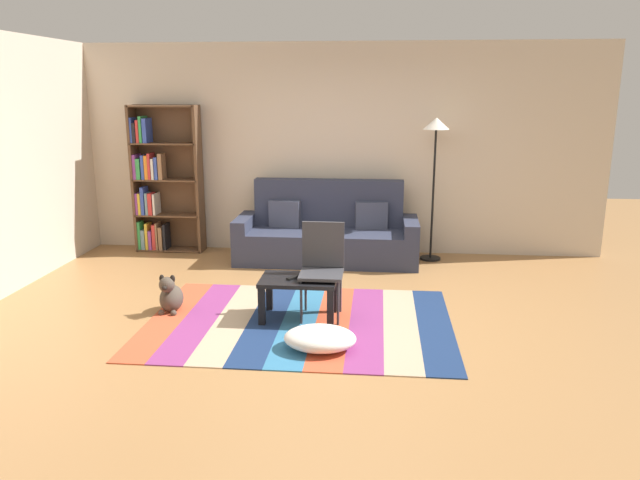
{
  "coord_description": "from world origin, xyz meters",
  "views": [
    {
      "loc": [
        0.51,
        -5.35,
        2.11
      ],
      "look_at": [
        -0.06,
        0.47,
        0.65
      ],
      "focal_mm": 33.87,
      "sensor_mm": 36.0,
      "label": 1
    }
  ],
  "objects_px": {
    "couch": "(327,234)",
    "coffee_table": "(299,286)",
    "pouf": "(320,338)",
    "dog": "(171,296)",
    "bookshelf": "(160,184)",
    "standing_lamp": "(436,142)",
    "folding_chair": "(322,262)",
    "tv_remote": "(293,278)"
  },
  "relations": [
    {
      "from": "couch",
      "to": "coffee_table",
      "type": "relative_size",
      "value": 3.18
    },
    {
      "from": "pouf",
      "to": "dog",
      "type": "distance_m",
      "value": 1.71
    },
    {
      "from": "pouf",
      "to": "bookshelf",
      "type": "bearing_deg",
      "value": 128.75
    },
    {
      "from": "standing_lamp",
      "to": "folding_chair",
      "type": "distance_m",
      "value": 2.6
    },
    {
      "from": "coffee_table",
      "to": "folding_chair",
      "type": "relative_size",
      "value": 0.79
    },
    {
      "from": "couch",
      "to": "pouf",
      "type": "height_order",
      "value": "couch"
    },
    {
      "from": "folding_chair",
      "to": "bookshelf",
      "type": "bearing_deg",
      "value": -175.26
    },
    {
      "from": "standing_lamp",
      "to": "coffee_table",
      "type": "bearing_deg",
      "value": -122.39
    },
    {
      "from": "couch",
      "to": "dog",
      "type": "distance_m",
      "value": 2.41
    },
    {
      "from": "tv_remote",
      "to": "folding_chair",
      "type": "distance_m",
      "value": 0.32
    },
    {
      "from": "pouf",
      "to": "standing_lamp",
      "type": "relative_size",
      "value": 0.34
    },
    {
      "from": "standing_lamp",
      "to": "tv_remote",
      "type": "distance_m",
      "value": 2.87
    },
    {
      "from": "dog",
      "to": "standing_lamp",
      "type": "height_order",
      "value": "standing_lamp"
    },
    {
      "from": "pouf",
      "to": "folding_chair",
      "type": "xyz_separation_m",
      "value": [
        -0.06,
        0.8,
        0.43
      ]
    },
    {
      "from": "standing_lamp",
      "to": "tv_remote",
      "type": "bearing_deg",
      "value": -123.03
    },
    {
      "from": "coffee_table",
      "to": "folding_chair",
      "type": "bearing_deg",
      "value": 28.52
    },
    {
      "from": "bookshelf",
      "to": "tv_remote",
      "type": "relative_size",
      "value": 12.82
    },
    {
      "from": "pouf",
      "to": "standing_lamp",
      "type": "height_order",
      "value": "standing_lamp"
    },
    {
      "from": "dog",
      "to": "tv_remote",
      "type": "bearing_deg",
      "value": -3.76
    },
    {
      "from": "bookshelf",
      "to": "folding_chair",
      "type": "relative_size",
      "value": 2.14
    },
    {
      "from": "bookshelf",
      "to": "standing_lamp",
      "type": "relative_size",
      "value": 1.08
    },
    {
      "from": "pouf",
      "to": "dog",
      "type": "bearing_deg",
      "value": 154.03
    },
    {
      "from": "couch",
      "to": "folding_chair",
      "type": "bearing_deg",
      "value": -86.43
    },
    {
      "from": "bookshelf",
      "to": "tv_remote",
      "type": "height_order",
      "value": "bookshelf"
    },
    {
      "from": "bookshelf",
      "to": "standing_lamp",
      "type": "bearing_deg",
      "value": -1.94
    },
    {
      "from": "dog",
      "to": "folding_chair",
      "type": "relative_size",
      "value": 0.44
    },
    {
      "from": "dog",
      "to": "folding_chair",
      "type": "distance_m",
      "value": 1.52
    },
    {
      "from": "bookshelf",
      "to": "folding_chair",
      "type": "xyz_separation_m",
      "value": [
        2.37,
        -2.22,
        -0.37
      ]
    },
    {
      "from": "coffee_table",
      "to": "bookshelf",
      "type": "bearing_deg",
      "value": 132.7
    },
    {
      "from": "folding_chair",
      "to": "tv_remote",
      "type": "bearing_deg",
      "value": -104.89
    },
    {
      "from": "pouf",
      "to": "folding_chair",
      "type": "bearing_deg",
      "value": 94.06
    },
    {
      "from": "coffee_table",
      "to": "tv_remote",
      "type": "height_order",
      "value": "tv_remote"
    },
    {
      "from": "couch",
      "to": "bookshelf",
      "type": "xyz_separation_m",
      "value": [
        -2.25,
        0.28,
        0.57
      ]
    },
    {
      "from": "bookshelf",
      "to": "folding_chair",
      "type": "bearing_deg",
      "value": -43.17
    },
    {
      "from": "couch",
      "to": "bookshelf",
      "type": "relative_size",
      "value": 1.18
    },
    {
      "from": "bookshelf",
      "to": "standing_lamp",
      "type": "height_order",
      "value": "bookshelf"
    },
    {
      "from": "tv_remote",
      "to": "folding_chair",
      "type": "xyz_separation_m",
      "value": [
        0.26,
        0.13,
        0.12
      ]
    },
    {
      "from": "tv_remote",
      "to": "couch",
      "type": "bearing_deg",
      "value": 121.26
    },
    {
      "from": "dog",
      "to": "couch",
      "type": "bearing_deg",
      "value": 55.72
    },
    {
      "from": "standing_lamp",
      "to": "bookshelf",
      "type": "bearing_deg",
      "value": 178.06
    },
    {
      "from": "couch",
      "to": "folding_chair",
      "type": "distance_m",
      "value": 1.95
    },
    {
      "from": "coffee_table",
      "to": "couch",
      "type": "bearing_deg",
      "value": 87.46
    }
  ]
}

